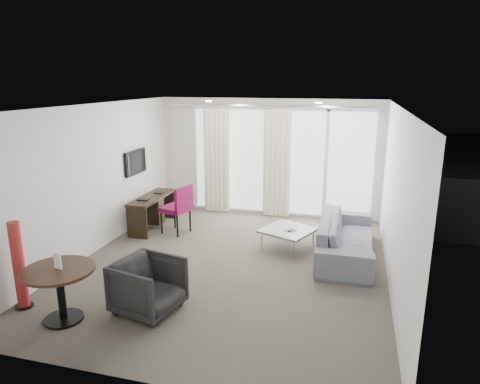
% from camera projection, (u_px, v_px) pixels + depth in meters
% --- Properties ---
extents(floor, '(5.00, 6.00, 0.00)m').
position_uv_depth(floor, '(231.00, 264.00, 7.15)').
color(floor, '#504B41').
rests_on(floor, ground).
extents(ceiling, '(5.00, 6.00, 0.00)m').
position_uv_depth(ceiling, '(230.00, 106.00, 6.49)').
color(ceiling, white).
rests_on(ceiling, ground).
extents(wall_left, '(0.00, 6.00, 2.60)m').
position_uv_depth(wall_left, '(93.00, 180.00, 7.45)').
color(wall_left, silver).
rests_on(wall_left, ground).
extents(wall_right, '(0.00, 6.00, 2.60)m').
position_uv_depth(wall_right, '(396.00, 200.00, 6.19)').
color(wall_right, silver).
rests_on(wall_right, ground).
extents(wall_front, '(5.00, 0.00, 2.60)m').
position_uv_depth(wall_front, '(140.00, 266.00, 4.02)').
color(wall_front, silver).
rests_on(wall_front, ground).
extents(window_panel, '(4.00, 0.02, 2.38)m').
position_uv_depth(window_panel, '(281.00, 162.00, 9.56)').
color(window_panel, white).
rests_on(window_panel, ground).
extents(window_frame, '(4.10, 0.06, 2.44)m').
position_uv_depth(window_frame, '(281.00, 162.00, 9.54)').
color(window_frame, white).
rests_on(window_frame, ground).
extents(curtain_left, '(0.60, 0.20, 2.38)m').
position_uv_depth(curtain_left, '(217.00, 161.00, 9.77)').
color(curtain_left, white).
rests_on(curtain_left, ground).
extents(curtain_right, '(0.60, 0.20, 2.38)m').
position_uv_depth(curtain_right, '(277.00, 164.00, 9.42)').
color(curtain_right, white).
rests_on(curtain_right, ground).
extents(curtain_track, '(4.80, 0.04, 0.04)m').
position_uv_depth(curtain_track, '(267.00, 106.00, 9.16)').
color(curtain_track, '#B2B2B7').
rests_on(curtain_track, ceiling).
extents(downlight_a, '(0.12, 0.12, 0.02)m').
position_uv_depth(downlight_a, '(208.00, 101.00, 8.21)').
color(downlight_a, '#FFE0B2').
rests_on(downlight_a, ceiling).
extents(downlight_b, '(0.12, 0.12, 0.02)m').
position_uv_depth(downlight_b, '(319.00, 103.00, 7.68)').
color(downlight_b, '#FFE0B2').
rests_on(downlight_b, ceiling).
extents(desk, '(0.44, 1.42, 0.67)m').
position_uv_depth(desk, '(153.00, 212.00, 8.86)').
color(desk, black).
rests_on(desk, floor).
extents(tv, '(0.05, 0.80, 0.50)m').
position_uv_depth(tv, '(136.00, 162.00, 8.78)').
color(tv, black).
rests_on(tv, wall_left).
extents(desk_chair, '(0.66, 0.63, 0.98)m').
position_uv_depth(desk_chair, '(175.00, 209.00, 8.52)').
color(desk_chair, maroon).
rests_on(desk_chair, floor).
extents(round_table, '(0.91, 0.91, 0.71)m').
position_uv_depth(round_table, '(61.00, 295.00, 5.42)').
color(round_table, black).
rests_on(round_table, floor).
extents(menu_card, '(0.12, 0.04, 0.21)m').
position_uv_depth(menu_card, '(58.00, 268.00, 5.33)').
color(menu_card, white).
rests_on(menu_card, round_table).
extents(red_lamp, '(0.30, 0.30, 1.21)m').
position_uv_depth(red_lamp, '(19.00, 265.00, 5.67)').
color(red_lamp, maroon).
rests_on(red_lamp, floor).
extents(tub_armchair, '(0.95, 0.93, 0.72)m').
position_uv_depth(tub_armchair, '(148.00, 286.00, 5.62)').
color(tub_armchair, black).
rests_on(tub_armchair, floor).
extents(coffee_table, '(1.08, 1.08, 0.37)m').
position_uv_depth(coffee_table, '(288.00, 239.00, 7.78)').
color(coffee_table, gray).
rests_on(coffee_table, floor).
extents(remote, '(0.09, 0.15, 0.02)m').
position_uv_depth(remote, '(291.00, 231.00, 7.66)').
color(remote, black).
rests_on(remote, coffee_table).
extents(magazine, '(0.22, 0.27, 0.01)m').
position_uv_depth(magazine, '(290.00, 229.00, 7.78)').
color(magazine, gray).
rests_on(magazine, coffee_table).
extents(sofa, '(0.90, 2.31, 0.68)m').
position_uv_depth(sofa, '(346.00, 237.00, 7.43)').
color(sofa, slate).
rests_on(sofa, floor).
extents(terrace_slab, '(5.60, 3.00, 0.12)m').
position_uv_depth(terrace_slab, '(289.00, 199.00, 11.29)').
color(terrace_slab, '#4D4D50').
rests_on(terrace_slab, ground).
extents(rattan_chair_a, '(0.68, 0.68, 0.77)m').
position_uv_depth(rattan_chair_a, '(319.00, 181.00, 11.36)').
color(rattan_chair_a, brown).
rests_on(rattan_chair_a, terrace_slab).
extents(rattan_chair_b, '(0.69, 0.69, 0.87)m').
position_uv_depth(rattan_chair_b, '(373.00, 186.00, 10.62)').
color(rattan_chair_b, brown).
rests_on(rattan_chair_b, terrace_slab).
extents(rattan_table, '(0.49, 0.49, 0.47)m').
position_uv_depth(rattan_table, '(329.00, 194.00, 10.60)').
color(rattan_table, brown).
rests_on(rattan_table, terrace_slab).
extents(balustrade, '(5.50, 0.06, 1.05)m').
position_uv_depth(balustrade, '(297.00, 167.00, 12.50)').
color(balustrade, '#B2B2B7').
rests_on(balustrade, terrace_slab).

